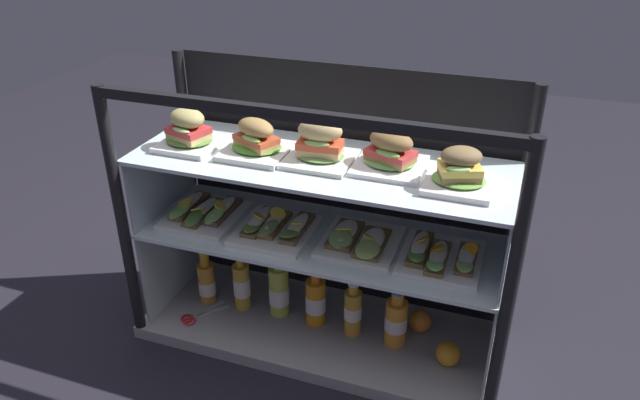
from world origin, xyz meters
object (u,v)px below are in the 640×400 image
plated_roll_sandwich_mid_left (459,173)px  open_sandwich_tray_mid_left (440,256)px  plated_roll_sandwich_center (188,132)px  juice_bottle_front_fourth (242,285)px  plated_roll_sandwich_mid_right (390,154)px  juice_bottle_front_left_end (316,301)px  plated_roll_sandwich_left_of_center (322,146)px  open_sandwich_tray_far_right (359,240)px  orange_fruit_near_left_post (448,354)px  juice_bottle_near_post (279,290)px  kitchen_scissors (194,317)px  juice_bottle_back_right (353,310)px  juice_bottle_front_middle (396,321)px  open_sandwich_tray_left_of_center (275,227)px  plated_roll_sandwich_far_left (256,142)px  open_sandwich_tray_mid_right (204,212)px  orange_fruit_beside_bottles (420,321)px  juice_bottle_front_second (207,281)px

plated_roll_sandwich_mid_left → open_sandwich_tray_mid_left: plated_roll_sandwich_mid_left is taller
plated_roll_sandwich_center → juice_bottle_front_fourth: bearing=16.2°
plated_roll_sandwich_mid_right → juice_bottle_front_left_end: size_ratio=0.87×
open_sandwich_tray_mid_left → juice_bottle_front_left_end: size_ratio=1.12×
plated_roll_sandwich_left_of_center → open_sandwich_tray_far_right: size_ratio=0.78×
orange_fruit_near_left_post → juice_bottle_near_post: bearing=174.4°
kitchen_scissors → juice_bottle_back_right: bearing=12.2°
juice_bottle_front_left_end → juice_bottle_front_middle: size_ratio=1.05×
open_sandwich_tray_left_of_center → plated_roll_sandwich_far_left: bearing=162.8°
plated_roll_sandwich_mid_right → open_sandwich_tray_far_right: (-0.07, -0.03, -0.27)m
plated_roll_sandwich_center → orange_fruit_near_left_post: 1.03m
open_sandwich_tray_far_right → open_sandwich_tray_mid_right: bearing=-179.1°
orange_fruit_beside_bottles → orange_fruit_near_left_post: size_ratio=0.99×
open_sandwich_tray_left_of_center → juice_bottle_front_second: bearing=174.0°
open_sandwich_tray_mid_right → juice_bottle_near_post: bearing=8.3°
juice_bottle_front_left_end → plated_roll_sandwich_mid_left: bearing=-6.3°
plated_roll_sandwich_mid_left → juice_bottle_front_second: bearing=177.6°
juice_bottle_front_fourth → juice_bottle_front_middle: juice_bottle_front_fourth is taller
plated_roll_sandwich_mid_right → orange_fruit_near_left_post: size_ratio=2.55×
plated_roll_sandwich_center → plated_roll_sandwich_far_left: size_ratio=0.90×
plated_roll_sandwich_mid_right → open_sandwich_tray_left_of_center: plated_roll_sandwich_mid_right is taller
plated_roll_sandwich_far_left → open_sandwich_tray_far_right: size_ratio=0.78×
juice_bottle_front_fourth → open_sandwich_tray_mid_right: bearing=-167.6°
plated_roll_sandwich_center → plated_roll_sandwich_mid_left: bearing=-0.3°
plated_roll_sandwich_far_left → plated_roll_sandwich_left_of_center: bearing=4.6°
open_sandwich_tray_left_of_center → orange_fruit_near_left_post: bearing=-1.0°
open_sandwich_tray_mid_right → juice_bottle_front_fourth: bearing=12.4°
juice_bottle_front_middle → plated_roll_sandwich_far_left: bearing=-178.7°
plated_roll_sandwich_far_left → orange_fruit_beside_bottles: size_ratio=2.52×
juice_bottle_front_fourth → plated_roll_sandwich_left_of_center: bearing=-0.4°
plated_roll_sandwich_center → plated_roll_sandwich_mid_right: 0.61m
plated_roll_sandwich_mid_left → open_sandwich_tray_left_of_center: size_ratio=0.72×
open_sandwich_tray_far_right → kitchen_scissors: (-0.54, -0.10, -0.36)m
juice_bottle_front_second → juice_bottle_back_right: bearing=0.4°
open_sandwich_tray_mid_left → orange_fruit_beside_bottles: 0.35m
plated_roll_sandwich_center → plated_roll_sandwich_mid_right: plated_roll_sandwich_center is taller
plated_roll_sandwich_left_of_center → plated_roll_sandwich_mid_right: plated_roll_sandwich_left_of_center is taller
plated_roll_sandwich_mid_right → open_sandwich_tray_mid_right: size_ratio=0.79×
plated_roll_sandwich_mid_left → juice_bottle_front_left_end: (-0.41, 0.05, -0.55)m
plated_roll_sandwich_mid_left → juice_bottle_front_second: size_ratio=0.86×
orange_fruit_beside_bottles → open_sandwich_tray_mid_right: bearing=-171.8°
open_sandwich_tray_mid_right → juice_bottle_front_second: 0.29m
open_sandwich_tray_left_of_center → open_sandwich_tray_far_right: (0.26, 0.02, -0.00)m
juice_bottle_front_left_end → kitchen_scissors: bearing=-162.8°
open_sandwich_tray_mid_right → juice_bottle_front_middle: open_sandwich_tray_mid_right is taller
juice_bottle_back_right → kitchen_scissors: juice_bottle_back_right is taller
open_sandwich_tray_mid_left → plated_roll_sandwich_center: bearing=-179.3°
juice_bottle_front_second → orange_fruit_near_left_post: (0.85, -0.04, -0.04)m
orange_fruit_beside_bottles → juice_bottle_near_post: bearing=-171.9°
open_sandwich_tray_far_right → open_sandwich_tray_mid_left: size_ratio=0.98×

